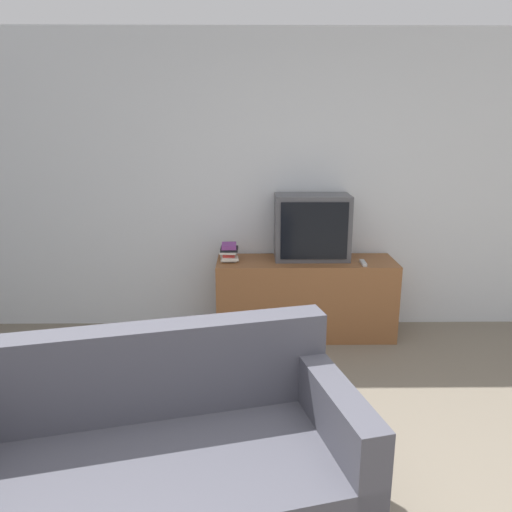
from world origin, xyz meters
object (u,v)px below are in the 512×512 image
object	(u,v)px
television	(312,227)
remote_on_stand	(363,263)
tv_stand	(305,298)
couch	(155,480)
book_stack	(229,252)

from	to	relation	value
television	remote_on_stand	bearing A→B (deg)	-25.02
tv_stand	couch	distance (m)	2.44
television	book_stack	distance (m)	0.75
tv_stand	book_stack	xyz separation A→B (m)	(-0.66, 0.02, 0.41)
tv_stand	couch	xyz separation A→B (m)	(-0.90, -2.26, -0.03)
couch	book_stack	xyz separation A→B (m)	(0.24, 2.28, 0.45)
remote_on_stand	tv_stand	bearing A→B (deg)	164.60
book_stack	tv_stand	bearing A→B (deg)	-1.39
television	couch	bearing A→B (deg)	-112.26
tv_stand	television	distance (m)	0.63
couch	book_stack	world-z (taller)	couch
book_stack	remote_on_stand	xyz separation A→B (m)	(1.13, -0.14, -0.06)
television	remote_on_stand	world-z (taller)	television
couch	remote_on_stand	bearing A→B (deg)	43.61
television	remote_on_stand	distance (m)	0.53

